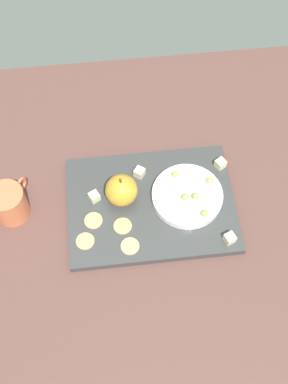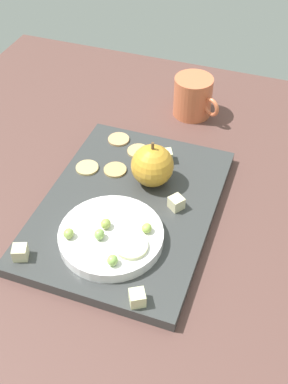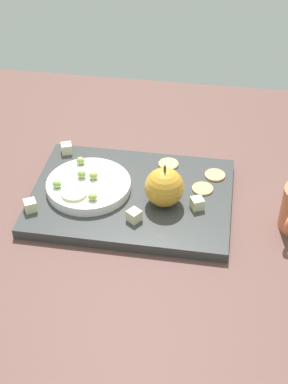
{
  "view_description": "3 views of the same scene",
  "coord_description": "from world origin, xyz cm",
  "px_view_note": "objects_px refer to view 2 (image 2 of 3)",
  "views": [
    {
      "loc": [
        -12.04,
        -48.91,
        102.78
      ],
      "look_at": [
        -6.34,
        2.09,
        10.43
      ],
      "focal_mm": 45.08,
      "sensor_mm": 36.0,
      "label": 1
    },
    {
      "loc": [
        47.39,
        22.93,
        62.96
      ],
      "look_at": [
        -5.7,
        4.01,
        8.56
      ],
      "focal_mm": 45.2,
      "sensor_mm": 36.0,
      "label": 2
    },
    {
      "loc": [
        -20.25,
        82.58,
        72.17
      ],
      "look_at": [
        -7.6,
        4.32,
        8.6
      ],
      "focal_mm": 51.85,
      "sensor_mm": 36.0,
      "label": 3
    }
  ],
  "objects_px": {
    "serving_dish": "(111,236)",
    "cheese_cube_3": "(137,298)",
    "platter": "(129,208)",
    "cheese_cube_2": "(176,203)",
    "grape_1": "(69,233)",
    "grape_4": "(147,228)",
    "grape_3": "(99,234)",
    "cheese_cube_1": "(166,156)",
    "cracker_1": "(119,139)",
    "cup": "(193,97)",
    "grape_0": "(106,224)",
    "cracker_3": "(87,168)",
    "apple_slice_0": "(131,246)",
    "cracker_0": "(115,170)",
    "cracker_2": "(138,151)",
    "grape_2": "(112,260)",
    "apple_whole": "(152,166)",
    "cheese_cube_0": "(20,252)"
  },
  "relations": [
    {
      "from": "cracker_3",
      "to": "grape_2",
      "type": "height_order",
      "value": "grape_2"
    },
    {
      "from": "grape_3",
      "to": "apple_slice_0",
      "type": "bearing_deg",
      "value": 88.34
    },
    {
      "from": "cracker_3",
      "to": "apple_slice_0",
      "type": "distance_m",
      "value": 0.22
    },
    {
      "from": "cracker_0",
      "to": "cheese_cube_1",
      "type": "bearing_deg",
      "value": 126.8
    },
    {
      "from": "cheese_cube_2",
      "to": "cup",
      "type": "relative_size",
      "value": 0.21
    },
    {
      "from": "cracker_1",
      "to": "grape_3",
      "type": "height_order",
      "value": "grape_3"
    },
    {
      "from": "cracker_1",
      "to": "grape_3",
      "type": "distance_m",
      "value": 0.26
    },
    {
      "from": "cracker_2",
      "to": "grape_2",
      "type": "distance_m",
      "value": 0.28
    },
    {
      "from": "serving_dish",
      "to": "grape_2",
      "type": "distance_m",
      "value": 0.06
    },
    {
      "from": "cheese_cube_1",
      "to": "cup",
      "type": "relative_size",
      "value": 0.21
    },
    {
      "from": "cheese_cube_3",
      "to": "cheese_cube_0",
      "type": "bearing_deg",
      "value": -94.75
    },
    {
      "from": "cheese_cube_1",
      "to": "cracker_2",
      "type": "relative_size",
      "value": 0.53
    },
    {
      "from": "grape_3",
      "to": "cup",
      "type": "height_order",
      "value": "cup"
    },
    {
      "from": "platter",
      "to": "grape_4",
      "type": "xyz_separation_m",
      "value": [
        0.06,
        0.05,
        0.04
      ]
    },
    {
      "from": "cheese_cube_2",
      "to": "cheese_cube_3",
      "type": "relative_size",
      "value": 1.0
    },
    {
      "from": "cheese_cube_3",
      "to": "cracker_0",
      "type": "relative_size",
      "value": 0.53
    },
    {
      "from": "cheese_cube_2",
      "to": "grape_1",
      "type": "xyz_separation_m",
      "value": [
        0.13,
        -0.13,
        0.02
      ]
    },
    {
      "from": "grape_0",
      "to": "grape_4",
      "type": "bearing_deg",
      "value": 101.9
    },
    {
      "from": "grape_0",
      "to": "apple_whole",
      "type": "bearing_deg",
      "value": 169.02
    },
    {
      "from": "cracker_0",
      "to": "grape_2",
      "type": "xyz_separation_m",
      "value": [
        0.21,
        0.08,
        0.02
      ]
    },
    {
      "from": "cracker_2",
      "to": "cracker_3",
      "type": "xyz_separation_m",
      "value": [
        0.07,
        -0.07,
        0.0
      ]
    },
    {
      "from": "cheese_cube_2",
      "to": "cracker_3",
      "type": "xyz_separation_m",
      "value": [
        -0.04,
        -0.18,
        -0.01
      ]
    },
    {
      "from": "grape_0",
      "to": "cracker_1",
      "type": "bearing_deg",
      "value": -162.75
    },
    {
      "from": "cracker_0",
      "to": "cracker_2",
      "type": "xyz_separation_m",
      "value": [
        -0.06,
        0.02,
        0.0
      ]
    },
    {
      "from": "apple_slice_0",
      "to": "cheese_cube_2",
      "type": "bearing_deg",
      "value": 164.15
    },
    {
      "from": "platter",
      "to": "cheese_cube_3",
      "type": "bearing_deg",
      "value": 24.63
    },
    {
      "from": "cheese_cube_1",
      "to": "cracker_2",
      "type": "height_order",
      "value": "cheese_cube_1"
    },
    {
      "from": "cheese_cube_0",
      "to": "apple_whole",
      "type": "bearing_deg",
      "value": 149.7
    },
    {
      "from": "cheese_cube_1",
      "to": "grape_2",
      "type": "height_order",
      "value": "grape_2"
    },
    {
      "from": "grape_2",
      "to": "apple_slice_0",
      "type": "distance_m",
      "value": 0.04
    },
    {
      "from": "cup",
      "to": "grape_3",
      "type": "bearing_deg",
      "value": -4.29
    },
    {
      "from": "cracker_1",
      "to": "grape_4",
      "type": "height_order",
      "value": "grape_4"
    },
    {
      "from": "cracker_3",
      "to": "grape_2",
      "type": "distance_m",
      "value": 0.24
    },
    {
      "from": "cheese_cube_0",
      "to": "grape_2",
      "type": "relative_size",
      "value": 1.24
    },
    {
      "from": "grape_1",
      "to": "cracker_3",
      "type": "bearing_deg",
      "value": -163.86
    },
    {
      "from": "serving_dish",
      "to": "grape_0",
      "type": "height_order",
      "value": "grape_0"
    },
    {
      "from": "serving_dish",
      "to": "cracker_0",
      "type": "distance_m",
      "value": 0.16
    },
    {
      "from": "cheese_cube_2",
      "to": "apple_slice_0",
      "type": "distance_m",
      "value": 0.12
    },
    {
      "from": "grape_3",
      "to": "cracker_0",
      "type": "bearing_deg",
      "value": -165.35
    },
    {
      "from": "grape_3",
      "to": "cheese_cube_1",
      "type": "bearing_deg",
      "value": 171.81
    },
    {
      "from": "cracker_2",
      "to": "grape_3",
      "type": "xyz_separation_m",
      "value": [
        0.23,
        0.02,
        0.02
      ]
    },
    {
      "from": "cheese_cube_2",
      "to": "grape_1",
      "type": "distance_m",
      "value": 0.18
    },
    {
      "from": "serving_dish",
      "to": "cracker_1",
      "type": "height_order",
      "value": "serving_dish"
    },
    {
      "from": "platter",
      "to": "cheese_cube_1",
      "type": "distance_m",
      "value": 0.13
    },
    {
      "from": "serving_dish",
      "to": "grape_4",
      "type": "distance_m",
      "value": 0.06
    },
    {
      "from": "apple_slice_0",
      "to": "cheese_cube_1",
      "type": "bearing_deg",
      "value": -175.24
    },
    {
      "from": "apple_whole",
      "to": "cheese_cube_3",
      "type": "distance_m",
      "value": 0.25
    },
    {
      "from": "cheese_cube_3",
      "to": "cracker_3",
      "type": "bearing_deg",
      "value": -142.02
    },
    {
      "from": "cracker_2",
      "to": "apple_slice_0",
      "type": "bearing_deg",
      "value": 17.76
    },
    {
      "from": "serving_dish",
      "to": "cheese_cube_3",
      "type": "xyz_separation_m",
      "value": [
        0.09,
        0.08,
        0.0
      ]
    }
  ]
}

